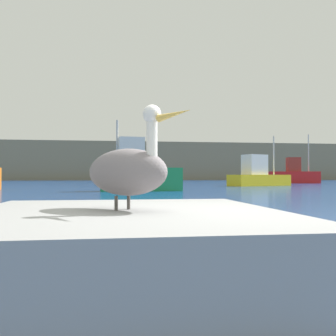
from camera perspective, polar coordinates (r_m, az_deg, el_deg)
ground_plane at (r=3.50m, az=10.04°, el=-15.94°), size 260.00×260.00×0.00m
hillside_backdrop at (r=82.56m, az=-7.49°, el=0.91°), size 140.00×13.73×7.75m
pier_dock at (r=3.38m, az=-6.31°, el=-11.31°), size 2.65×2.97×0.60m
pelican at (r=3.32m, az=-6.09°, el=-0.31°), size 0.92×1.09×0.87m
fishing_boat_yellow at (r=34.80m, az=13.27°, el=-1.11°), size 6.20×3.99×4.54m
fishing_boat_red at (r=48.33m, az=18.23°, el=-0.99°), size 6.09×2.55×5.86m
fishing_boat_green at (r=22.53m, az=-4.35°, el=-0.79°), size 4.79×1.72×4.14m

